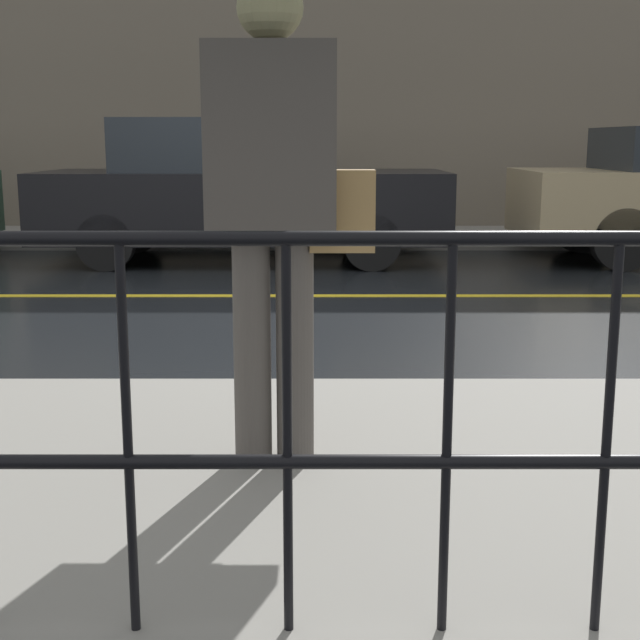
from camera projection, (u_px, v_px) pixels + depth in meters
The scene contains 7 objects.
ground_plane at pixel (223, 296), 7.94m from camera, with size 80.00×80.00×0.00m, color black.
sidewalk_near at pixel (90, 491), 3.33m from camera, with size 28.00×2.67×0.15m.
sidewalk_far at pixel (255, 237), 12.09m from camera, with size 28.00×1.78×0.15m.
lane_marking at pixel (223, 296), 7.94m from camera, with size 25.20×0.12×0.01m.
building_storefront at pixel (258, 59), 12.62m from camera, with size 28.00×0.30×4.99m.
pedestrian at pixel (270, 10), 3.15m from camera, with size 0.99×0.99×2.20m.
car_black at pixel (238, 191), 10.12m from camera, with size 4.55×1.81×1.60m.
Camera 1 is at (0.85, -7.83, 1.36)m, focal length 50.00 mm.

